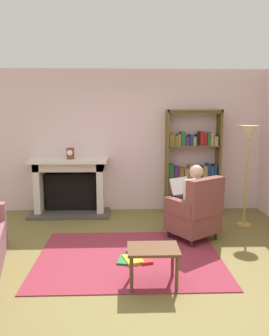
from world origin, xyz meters
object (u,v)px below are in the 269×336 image
Objects in this scene: mantel_clock at (70,154)px; bookshelf at (192,165)px; fireplace at (70,184)px; seated_reader at (191,198)px; side_table at (153,254)px; floor_lamp at (248,142)px; armchair_reading at (196,213)px.

bookshelf is (2.28, 0.14, -0.24)m from mantel_clock.
bookshelf reaches higher than fireplace.
mantel_clock is 2.30m from bookshelf.
mantel_clock is at bearing -65.77° from seated_reader.
mantel_clock is at bearing 116.30° from side_table.
mantel_clock is 0.12× the size of floor_lamp.
side_table is (-0.69, -1.40, -0.25)m from seated_reader.
floor_lamp reaches higher than mantel_clock.
floor_lamp is at bearing 177.68° from armchair_reading.
floor_lamp is (3.04, -0.81, 0.87)m from fireplace.
fireplace is at bearing 165.02° from floor_lamp.
floor_lamp is at bearing 47.95° from side_table.
bookshelf is at bearing -133.49° from armchair_reading.
bookshelf reaches higher than armchair_reading.
floor_lamp is (0.72, -0.85, 0.51)m from bookshelf.
fireplace is at bearing 111.74° from mantel_clock.
armchair_reading is 1.73× the size of side_table.
floor_lamp reaches higher than side_table.
mantel_clock is at bearing -66.91° from armchair_reading.
bookshelf is 2.01× the size of armchair_reading.
side_table is (1.29, -2.61, -0.79)m from mantel_clock.
armchair_reading reaches higher than side_table.
bookshelf is 1.16× the size of floor_lamp.
floor_lamp reaches higher than armchair_reading.
seated_reader is (-0.07, 0.10, 0.20)m from armchair_reading.
seated_reader is 2.04× the size of side_table.
bookshelf is 1.23m from floor_lamp.
mantel_clock is 0.10× the size of bookshelf.
seated_reader is at bearing -31.52° from mantel_clock.
floor_lamp is at bearing -14.98° from fireplace.
bookshelf reaches higher than mantel_clock.
side_table is at bearing -132.05° from floor_lamp.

